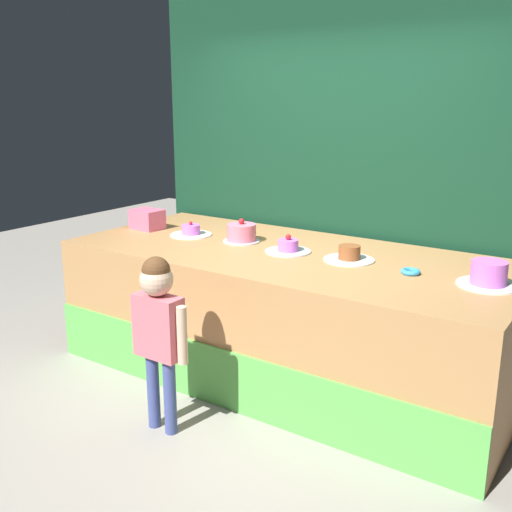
{
  "coord_description": "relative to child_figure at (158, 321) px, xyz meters",
  "views": [
    {
      "loc": [
        2.1,
        -2.8,
        1.98
      ],
      "look_at": [
        -0.09,
        0.42,
        0.93
      ],
      "focal_mm": 41.72,
      "sensor_mm": 36.0,
      "label": 1
    }
  ],
  "objects": [
    {
      "name": "stage_platform",
      "position": [
        0.2,
        1.12,
        -0.25
      ],
      "size": [
        3.21,
        1.41,
        0.91
      ],
      "color": "#B27F4C",
      "rests_on": "ground_plane"
    },
    {
      "name": "pink_box",
      "position": [
        -1.16,
        1.12,
        0.28
      ],
      "size": [
        0.26,
        0.21,
        0.16
      ],
      "primitive_type": "cube",
      "rotation": [
        0.0,
        0.0,
        -0.07
      ],
      "color": "#EE6486",
      "rests_on": "stage_platform"
    },
    {
      "name": "ground_plane",
      "position": [
        0.2,
        0.43,
        -0.71
      ],
      "size": [
        12.0,
        12.0,
        0.0
      ],
      "primitive_type": "plane",
      "color": "gray"
    },
    {
      "name": "cake_left",
      "position": [
        -0.25,
        1.19,
        0.27
      ],
      "size": [
        0.28,
        0.28,
        0.18
      ],
      "color": "silver",
      "rests_on": "stage_platform"
    },
    {
      "name": "curtain_backdrop",
      "position": [
        0.2,
        1.92,
        0.89
      ],
      "size": [
        3.45,
        0.08,
        3.2
      ],
      "primitive_type": "cube",
      "color": "#113823",
      "rests_on": "ground_plane"
    },
    {
      "name": "cake_center",
      "position": [
        0.2,
        1.12,
        0.24
      ],
      "size": [
        0.33,
        0.33,
        0.13
      ],
      "color": "silver",
      "rests_on": "stage_platform"
    },
    {
      "name": "donut",
      "position": [
        1.11,
        1.09,
        0.22
      ],
      "size": [
        0.12,
        0.12,
        0.03
      ],
      "primitive_type": "torus",
      "color": "#3399D8",
      "rests_on": "stage_platform"
    },
    {
      "name": "cake_right",
      "position": [
        0.66,
        1.16,
        0.24
      ],
      "size": [
        0.34,
        0.34,
        0.1
      ],
      "color": "silver",
      "rests_on": "stage_platform"
    },
    {
      "name": "cake_far_right",
      "position": [
        1.56,
        1.12,
        0.27
      ],
      "size": [
        0.36,
        0.36,
        0.15
      ],
      "color": "white",
      "rests_on": "stage_platform"
    },
    {
      "name": "child_figure",
      "position": [
        0.0,
        0.0,
        0.0
      ],
      "size": [
        0.42,
        0.19,
        1.1
      ],
      "color": "#3F4C8C",
      "rests_on": "ground_plane"
    },
    {
      "name": "cake_far_left",
      "position": [
        -0.71,
        1.14,
        0.23
      ],
      "size": [
        0.33,
        0.33,
        0.11
      ],
      "color": "white",
      "rests_on": "stage_platform"
    }
  ]
}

